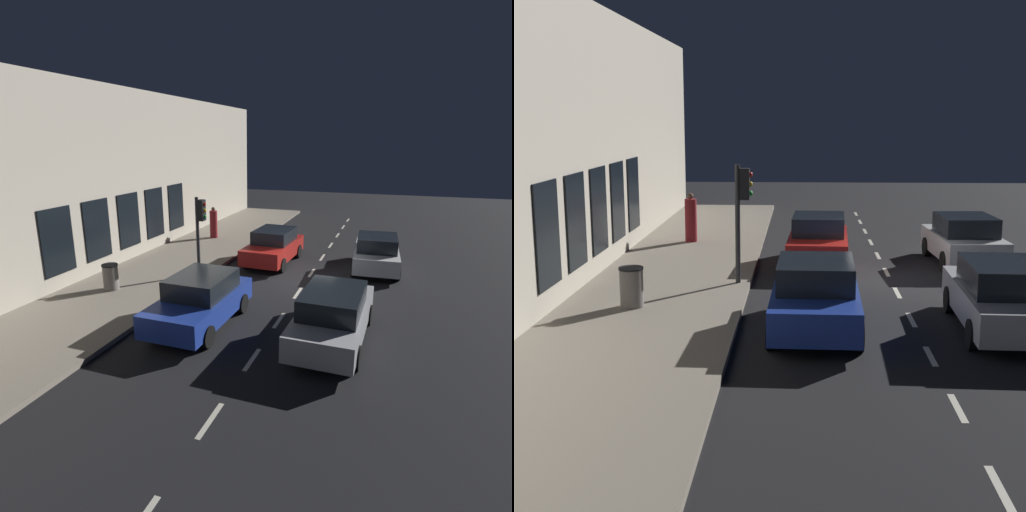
{
  "view_description": "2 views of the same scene",
  "coord_description": "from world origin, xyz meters",
  "views": [
    {
      "loc": [
        -3.27,
        16.0,
        5.6
      ],
      "look_at": [
        1.29,
        2.72,
        1.64
      ],
      "focal_mm": 29.01,
      "sensor_mm": 36.0,
      "label": 1
    },
    {
      "loc": [
        2.58,
        20.78,
        4.77
      ],
      "look_at": [
        3.33,
        3.97,
        1.45
      ],
      "focal_mm": 51.19,
      "sensor_mm": 36.0,
      "label": 2
    }
  ],
  "objects": [
    {
      "name": "traffic_light",
      "position": [
        4.21,
        1.2,
        2.39
      ],
      "size": [
        0.48,
        0.32,
        3.25
      ],
      "color": "#2D2D30",
      "rests_on": "sidewalk"
    },
    {
      "name": "building_facade",
      "position": [
        8.8,
        0.0,
        3.92
      ],
      "size": [
        0.65,
        32.0,
        7.86
      ],
      "color": "beige",
      "rests_on": "ground"
    },
    {
      "name": "parked_car_2",
      "position": [
        2.27,
        5.19,
        0.79
      ],
      "size": [
        2.05,
        4.22,
        1.58
      ],
      "rotation": [
        0.0,
        0.0,
        -0.02
      ],
      "color": "#1E389E",
      "rests_on": "ground"
    },
    {
      "name": "parked_car_1",
      "position": [
        2.05,
        -2.04,
        0.79
      ],
      "size": [
        2.07,
        4.19,
        1.58
      ],
      "rotation": [
        0.0,
        0.0,
        -0.05
      ],
      "color": "red",
      "rests_on": "ground"
    },
    {
      "name": "trash_bin",
      "position": [
        6.68,
        3.86,
        0.64
      ],
      "size": [
        0.59,
        0.59,
        0.98
      ],
      "color": "slate",
      "rests_on": "sidewalk"
    },
    {
      "name": "ground_plane",
      "position": [
        0.0,
        0.0,
        0.0
      ],
      "size": [
        60.0,
        60.0,
        0.0
      ],
      "primitive_type": "plane",
      "color": "black"
    },
    {
      "name": "lane_centre_line",
      "position": [
        0.0,
        -1.0,
        0.0
      ],
      "size": [
        0.12,
        27.2,
        0.01
      ],
      "color": "beige",
      "rests_on": "ground"
    },
    {
      "name": "pedestrian_0",
      "position": [
        6.61,
        -5.27,
        0.96
      ],
      "size": [
        0.56,
        0.56,
        1.77
      ],
      "rotation": [
        0.0,
        0.0,
        0.38
      ],
      "color": "maroon",
      "rests_on": "sidewalk"
    },
    {
      "name": "parked_car_0",
      "position": [
        -1.81,
        5.0,
        0.79
      ],
      "size": [
        2.01,
        4.62,
        1.58
      ],
      "rotation": [
        0.0,
        0.0,
        3.11
      ],
      "color": "#B7B7BC",
      "rests_on": "ground"
    },
    {
      "name": "parked_car_3",
      "position": [
        -2.59,
        -2.37,
        0.79
      ],
      "size": [
        2.13,
        4.11,
        1.58
      ],
      "rotation": [
        0.0,
        0.0,
        3.19
      ],
      "color": "silver",
      "rests_on": "ground"
    },
    {
      "name": "sidewalk",
      "position": [
        6.25,
        0.0,
        0.07
      ],
      "size": [
        4.5,
        32.0,
        0.15
      ],
      "color": "gray",
      "rests_on": "ground"
    }
  ]
}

